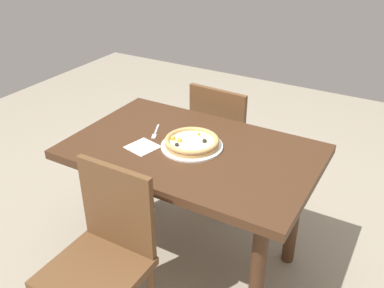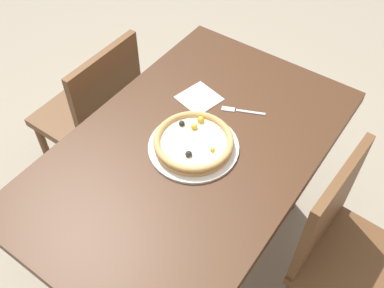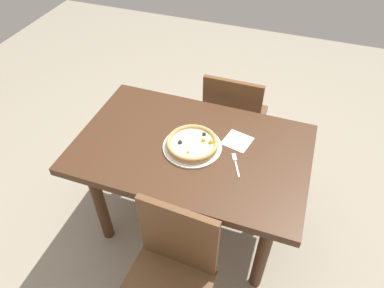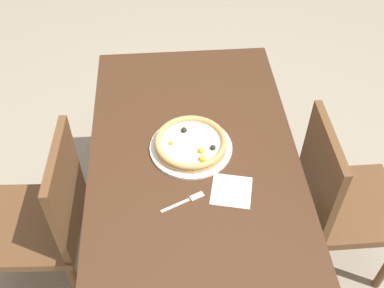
{
  "view_description": "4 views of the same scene",
  "coord_description": "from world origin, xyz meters",
  "px_view_note": "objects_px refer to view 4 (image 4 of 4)",
  "views": [
    {
      "loc": [
        -0.93,
        1.62,
        1.8
      ],
      "look_at": [
        0.0,
        -0.0,
        0.76
      ],
      "focal_mm": 39.68,
      "sensor_mm": 36.0,
      "label": 1
    },
    {
      "loc": [
        -0.8,
        -0.58,
        1.9
      ],
      "look_at": [
        0.0,
        -0.0,
        0.76
      ],
      "focal_mm": 40.98,
      "sensor_mm": 36.0,
      "label": 2
    },
    {
      "loc": [
        0.45,
        -1.27,
        2.06
      ],
      "look_at": [
        0.0,
        -0.0,
        0.76
      ],
      "focal_mm": 32.75,
      "sensor_mm": 36.0,
      "label": 3
    },
    {
      "loc": [
        1.2,
        -0.1,
        2.03
      ],
      "look_at": [
        0.0,
        -0.0,
        0.76
      ],
      "focal_mm": 42.9,
      "sensor_mm": 36.0,
      "label": 4
    }
  ],
  "objects_px": {
    "plate": "(191,147)",
    "napkin": "(231,191)",
    "pizza": "(191,143)",
    "dining_table": "(193,165)",
    "fork": "(186,201)",
    "chair_near": "(45,218)",
    "chair_far": "(339,199)"
  },
  "relations": [
    {
      "from": "dining_table",
      "to": "plate",
      "type": "distance_m",
      "value": 0.11
    },
    {
      "from": "plate",
      "to": "napkin",
      "type": "height_order",
      "value": "plate"
    },
    {
      "from": "dining_table",
      "to": "chair_far",
      "type": "bearing_deg",
      "value": 80.85
    },
    {
      "from": "plate",
      "to": "pizza",
      "type": "distance_m",
      "value": 0.03
    },
    {
      "from": "pizza",
      "to": "fork",
      "type": "relative_size",
      "value": 1.76
    },
    {
      "from": "chair_near",
      "to": "chair_far",
      "type": "height_order",
      "value": "same"
    },
    {
      "from": "plate",
      "to": "pizza",
      "type": "bearing_deg",
      "value": 32.08
    },
    {
      "from": "pizza",
      "to": "plate",
      "type": "bearing_deg",
      "value": -147.92
    },
    {
      "from": "chair_near",
      "to": "pizza",
      "type": "bearing_deg",
      "value": -78.09
    },
    {
      "from": "fork",
      "to": "chair_far",
      "type": "bearing_deg",
      "value": -10.5
    },
    {
      "from": "plate",
      "to": "chair_near",
      "type": "bearing_deg",
      "value": -81.05
    },
    {
      "from": "pizza",
      "to": "napkin",
      "type": "relative_size",
      "value": 1.98
    },
    {
      "from": "dining_table",
      "to": "pizza",
      "type": "bearing_deg",
      "value": -49.05
    },
    {
      "from": "plate",
      "to": "pizza",
      "type": "relative_size",
      "value": 1.14
    },
    {
      "from": "chair_near",
      "to": "fork",
      "type": "xyz_separation_m",
      "value": [
        0.15,
        0.57,
        0.27
      ]
    },
    {
      "from": "dining_table",
      "to": "plate",
      "type": "relative_size",
      "value": 3.95
    },
    {
      "from": "napkin",
      "to": "fork",
      "type": "bearing_deg",
      "value": -78.99
    },
    {
      "from": "dining_table",
      "to": "pizza",
      "type": "xyz_separation_m",
      "value": [
        0.01,
        -0.01,
        0.14
      ]
    },
    {
      "from": "dining_table",
      "to": "pizza",
      "type": "height_order",
      "value": "pizza"
    },
    {
      "from": "chair_far",
      "to": "plate",
      "type": "relative_size",
      "value": 2.72
    },
    {
      "from": "chair_near",
      "to": "fork",
      "type": "bearing_deg",
      "value": -102.16
    },
    {
      "from": "napkin",
      "to": "pizza",
      "type": "bearing_deg",
      "value": -149.56
    },
    {
      "from": "pizza",
      "to": "fork",
      "type": "distance_m",
      "value": 0.25
    },
    {
      "from": "pizza",
      "to": "fork",
      "type": "bearing_deg",
      "value": -8.24
    },
    {
      "from": "chair_far",
      "to": "pizza",
      "type": "relative_size",
      "value": 3.12
    },
    {
      "from": "dining_table",
      "to": "pizza",
      "type": "relative_size",
      "value": 4.52
    },
    {
      "from": "chair_near",
      "to": "napkin",
      "type": "relative_size",
      "value": 6.17
    },
    {
      "from": "chair_far",
      "to": "plate",
      "type": "bearing_deg",
      "value": -98.16
    },
    {
      "from": "chair_near",
      "to": "pizza",
      "type": "height_order",
      "value": "chair_near"
    },
    {
      "from": "chair_far",
      "to": "napkin",
      "type": "bearing_deg",
      "value": -75.47
    },
    {
      "from": "dining_table",
      "to": "fork",
      "type": "height_order",
      "value": "fork"
    },
    {
      "from": "chair_far",
      "to": "fork",
      "type": "height_order",
      "value": "chair_far"
    }
  ]
}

